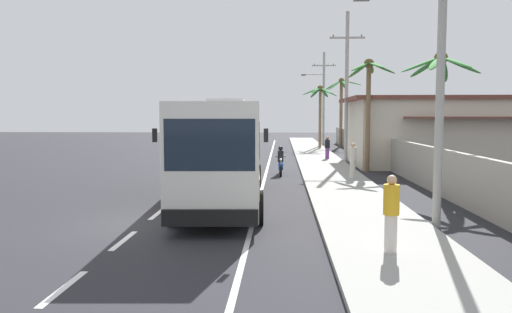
{
  "coord_description": "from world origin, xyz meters",
  "views": [
    {
      "loc": [
        4.09,
        -14.6,
        3.25
      ],
      "look_at": [
        3.14,
        4.11,
        1.7
      ],
      "focal_mm": 34.94,
      "sensor_mm": 36.0,
      "label": 1
    }
  ],
  "objects_px": {
    "palm_nearest": "(369,90)",
    "palm_fourth": "(320,101)",
    "pedestrian_near_kerb": "(353,160)",
    "pedestrian_far_walk": "(327,147)",
    "utility_pole_far": "(323,96)",
    "motorcycle_beside_bus": "(281,163)",
    "roadside_building": "(471,131)",
    "pedestrian_midwalk": "(391,212)",
    "palm_third": "(341,99)",
    "utility_pole_nearest": "(437,70)",
    "coach_bus_foreground": "(224,148)",
    "palm_second": "(440,93)",
    "utility_pole_mid": "(347,85)"
  },
  "relations": [
    {
      "from": "palm_nearest",
      "to": "pedestrian_midwalk",
      "type": "bearing_deg",
      "value": -98.0
    },
    {
      "from": "utility_pole_nearest",
      "to": "palm_third",
      "type": "xyz_separation_m",
      "value": [
        1.77,
        37.61,
        0.34
      ]
    },
    {
      "from": "pedestrian_midwalk",
      "to": "pedestrian_near_kerb",
      "type": "bearing_deg",
      "value": -164.21
    },
    {
      "from": "motorcycle_beside_bus",
      "to": "palm_third",
      "type": "distance_m",
      "value": 26.1
    },
    {
      "from": "palm_third",
      "to": "palm_fourth",
      "type": "xyz_separation_m",
      "value": [
        -2.53,
        -4.65,
        -0.32
      ]
    },
    {
      "from": "pedestrian_far_walk",
      "to": "utility_pole_nearest",
      "type": "relative_size",
      "value": 0.19
    },
    {
      "from": "motorcycle_beside_bus",
      "to": "pedestrian_far_walk",
      "type": "height_order",
      "value": "pedestrian_far_walk"
    },
    {
      "from": "utility_pole_mid",
      "to": "palm_nearest",
      "type": "xyz_separation_m",
      "value": [
        0.62,
        -4.93,
        -0.53
      ]
    },
    {
      "from": "coach_bus_foreground",
      "to": "utility_pole_far",
      "type": "relative_size",
      "value": 1.24
    },
    {
      "from": "utility_pole_mid",
      "to": "motorcycle_beside_bus",
      "type": "bearing_deg",
      "value": -123.08
    },
    {
      "from": "utility_pole_mid",
      "to": "palm_second",
      "type": "distance_m",
      "value": 12.71
    },
    {
      "from": "pedestrian_midwalk",
      "to": "palm_third",
      "type": "xyz_separation_m",
      "value": [
        3.69,
        40.83,
        3.82
      ]
    },
    {
      "from": "motorcycle_beside_bus",
      "to": "utility_pole_far",
      "type": "bearing_deg",
      "value": 80.42
    },
    {
      "from": "pedestrian_near_kerb",
      "to": "roadside_building",
      "type": "height_order",
      "value": "roadside_building"
    },
    {
      "from": "roadside_building",
      "to": "coach_bus_foreground",
      "type": "bearing_deg",
      "value": -134.99
    },
    {
      "from": "utility_pole_nearest",
      "to": "utility_pole_far",
      "type": "relative_size",
      "value": 0.86
    },
    {
      "from": "coach_bus_foreground",
      "to": "palm_second",
      "type": "xyz_separation_m",
      "value": [
        8.78,
        2.62,
        2.17
      ]
    },
    {
      "from": "palm_second",
      "to": "palm_fourth",
      "type": "distance_m",
      "value": 26.24
    },
    {
      "from": "pedestrian_near_kerb",
      "to": "utility_pole_nearest",
      "type": "distance_m",
      "value": 10.89
    },
    {
      "from": "palm_fourth",
      "to": "pedestrian_far_walk",
      "type": "bearing_deg",
      "value": -91.68
    },
    {
      "from": "palm_nearest",
      "to": "pedestrian_near_kerb",
      "type": "bearing_deg",
      "value": -109.1
    },
    {
      "from": "palm_third",
      "to": "motorcycle_beside_bus",
      "type": "bearing_deg",
      "value": -103.95
    },
    {
      "from": "motorcycle_beside_bus",
      "to": "pedestrian_near_kerb",
      "type": "relative_size",
      "value": 1.12
    },
    {
      "from": "utility_pole_far",
      "to": "roadside_building",
      "type": "relative_size",
      "value": 0.61
    },
    {
      "from": "pedestrian_far_walk",
      "to": "utility_pole_nearest",
      "type": "bearing_deg",
      "value": 97.72
    },
    {
      "from": "pedestrian_midwalk",
      "to": "utility_pole_mid",
      "type": "xyz_separation_m",
      "value": [
        1.86,
        22.57,
        4.17
      ]
    },
    {
      "from": "coach_bus_foreground",
      "to": "palm_fourth",
      "type": "distance_m",
      "value": 29.38
    },
    {
      "from": "motorcycle_beside_bus",
      "to": "palm_second",
      "type": "distance_m",
      "value": 9.47
    },
    {
      "from": "coach_bus_foreground",
      "to": "palm_third",
      "type": "relative_size",
      "value": 1.71
    },
    {
      "from": "pedestrian_far_walk",
      "to": "palm_nearest",
      "type": "distance_m",
      "value": 8.17
    },
    {
      "from": "palm_nearest",
      "to": "palm_fourth",
      "type": "height_order",
      "value": "palm_nearest"
    },
    {
      "from": "utility_pole_far",
      "to": "utility_pole_mid",
      "type": "bearing_deg",
      "value": -90.04
    },
    {
      "from": "pedestrian_far_walk",
      "to": "motorcycle_beside_bus",
      "type": "bearing_deg",
      "value": 74.13
    },
    {
      "from": "utility_pole_mid",
      "to": "palm_second",
      "type": "height_order",
      "value": "utility_pole_mid"
    },
    {
      "from": "utility_pole_mid",
      "to": "pedestrian_near_kerb",
      "type": "bearing_deg",
      "value": -95.13
    },
    {
      "from": "motorcycle_beside_bus",
      "to": "utility_pole_nearest",
      "type": "height_order",
      "value": "utility_pole_nearest"
    },
    {
      "from": "roadside_building",
      "to": "palm_second",
      "type": "bearing_deg",
      "value": -115.84
    },
    {
      "from": "palm_nearest",
      "to": "motorcycle_beside_bus",
      "type": "bearing_deg",
      "value": -160.19
    },
    {
      "from": "pedestrian_far_walk",
      "to": "pedestrian_near_kerb",
      "type": "bearing_deg",
      "value": 95.97
    },
    {
      "from": "palm_second",
      "to": "palm_third",
      "type": "relative_size",
      "value": 0.83
    },
    {
      "from": "utility_pole_far",
      "to": "motorcycle_beside_bus",
      "type": "bearing_deg",
      "value": -99.58
    },
    {
      "from": "palm_fourth",
      "to": "palm_second",
      "type": "bearing_deg",
      "value": -83.49
    },
    {
      "from": "palm_nearest",
      "to": "utility_pole_mid",
      "type": "bearing_deg",
      "value": 97.16
    },
    {
      "from": "coach_bus_foreground",
      "to": "utility_pole_mid",
      "type": "relative_size",
      "value": 1.21
    },
    {
      "from": "utility_pole_nearest",
      "to": "utility_pole_far",
      "type": "distance_m",
      "value": 38.69
    },
    {
      "from": "motorcycle_beside_bus",
      "to": "palm_nearest",
      "type": "bearing_deg",
      "value": 19.81
    },
    {
      "from": "pedestrian_near_kerb",
      "to": "pedestrian_far_walk",
      "type": "bearing_deg",
      "value": -113.11
    },
    {
      "from": "palm_third",
      "to": "pedestrian_near_kerb",
      "type": "bearing_deg",
      "value": -95.51
    },
    {
      "from": "coach_bus_foreground",
      "to": "pedestrian_far_walk",
      "type": "xyz_separation_m",
      "value": [
        5.47,
        17.21,
        -1.07
      ]
    },
    {
      "from": "palm_nearest",
      "to": "palm_fourth",
      "type": "bearing_deg",
      "value": 94.08
    }
  ]
}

